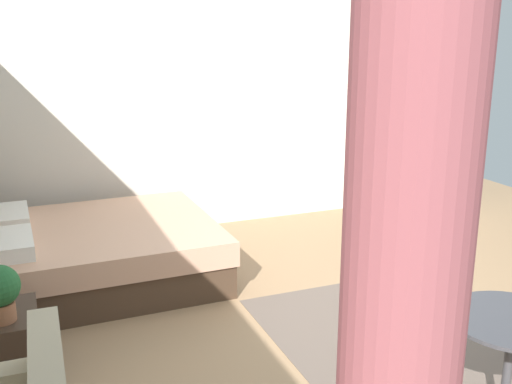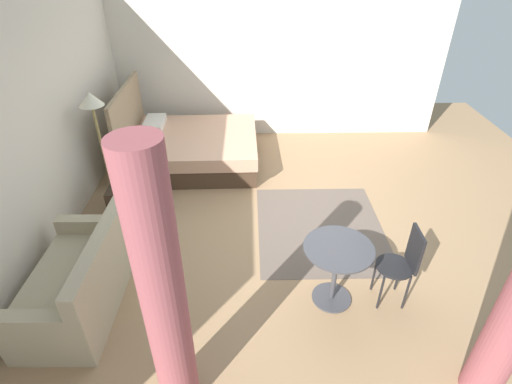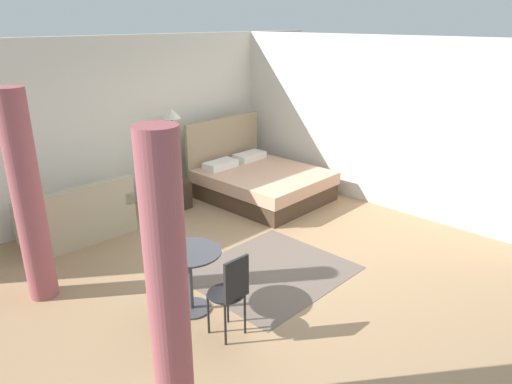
{
  "view_description": "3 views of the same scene",
  "coord_description": "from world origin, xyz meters",
  "px_view_note": "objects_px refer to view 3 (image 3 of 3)",
  "views": [
    {
      "loc": [
        -3.6,
        1.98,
        2.16
      ],
      "look_at": [
        0.8,
        0.23,
        0.87
      ],
      "focal_mm": 41.98,
      "sensor_mm": 36.0,
      "label": 1
    },
    {
      "loc": [
        -4.31,
        0.55,
        3.23
      ],
      "look_at": [
        -0.39,
        0.47,
        0.64
      ],
      "focal_mm": 27.49,
      "sensor_mm": 36.0,
      "label": 2
    },
    {
      "loc": [
        -4.11,
        -3.86,
        2.99
      ],
      "look_at": [
        0.24,
        0.38,
        0.73
      ],
      "focal_mm": 32.88,
      "sensor_mm": 36.0,
      "label": 3
    }
  ],
  "objects_px": {
    "potted_plant": "(165,173)",
    "cafe_chair_near_window": "(231,289)",
    "floor_lamp": "(172,124)",
    "balcony_table": "(190,269)",
    "couch": "(78,219)",
    "nightstand": "(172,196)",
    "bed": "(260,182)"
  },
  "relations": [
    {
      "from": "balcony_table",
      "to": "couch",
      "type": "bearing_deg",
      "value": 90.26
    },
    {
      "from": "bed",
      "to": "nightstand",
      "type": "bearing_deg",
      "value": 154.66
    },
    {
      "from": "potted_plant",
      "to": "floor_lamp",
      "type": "distance_m",
      "value": 0.86
    },
    {
      "from": "bed",
      "to": "cafe_chair_near_window",
      "type": "distance_m",
      "value": 3.92
    },
    {
      "from": "nightstand",
      "to": "potted_plant",
      "type": "bearing_deg",
      "value": -177.09
    },
    {
      "from": "couch",
      "to": "potted_plant",
      "type": "relative_size",
      "value": 4.18
    },
    {
      "from": "nightstand",
      "to": "potted_plant",
      "type": "distance_m",
      "value": 0.44
    },
    {
      "from": "bed",
      "to": "balcony_table",
      "type": "relative_size",
      "value": 2.92
    },
    {
      "from": "balcony_table",
      "to": "floor_lamp",
      "type": "bearing_deg",
      "value": 55.97
    },
    {
      "from": "potted_plant",
      "to": "cafe_chair_near_window",
      "type": "height_order",
      "value": "cafe_chair_near_window"
    },
    {
      "from": "nightstand",
      "to": "balcony_table",
      "type": "distance_m",
      "value": 2.98
    },
    {
      "from": "nightstand",
      "to": "cafe_chair_near_window",
      "type": "relative_size",
      "value": 0.59
    },
    {
      "from": "nightstand",
      "to": "balcony_table",
      "type": "height_order",
      "value": "balcony_table"
    },
    {
      "from": "balcony_table",
      "to": "nightstand",
      "type": "bearing_deg",
      "value": 57.72
    },
    {
      "from": "couch",
      "to": "balcony_table",
      "type": "distance_m",
      "value": 2.58
    },
    {
      "from": "bed",
      "to": "nightstand",
      "type": "height_order",
      "value": "bed"
    },
    {
      "from": "floor_lamp",
      "to": "cafe_chair_near_window",
      "type": "xyz_separation_m",
      "value": [
        -1.92,
        -3.48,
        -0.79
      ]
    },
    {
      "from": "cafe_chair_near_window",
      "to": "couch",
      "type": "bearing_deg",
      "value": 89.96
    },
    {
      "from": "balcony_table",
      "to": "cafe_chair_near_window",
      "type": "relative_size",
      "value": 0.79
    },
    {
      "from": "couch",
      "to": "cafe_chair_near_window",
      "type": "distance_m",
      "value": 3.25
    },
    {
      "from": "potted_plant",
      "to": "cafe_chair_near_window",
      "type": "xyz_separation_m",
      "value": [
        -1.5,
        -3.16,
        -0.12
      ]
    },
    {
      "from": "couch",
      "to": "balcony_table",
      "type": "relative_size",
      "value": 2.08
    },
    {
      "from": "bed",
      "to": "floor_lamp",
      "type": "height_order",
      "value": "floor_lamp"
    },
    {
      "from": "bed",
      "to": "balcony_table",
      "type": "distance_m",
      "value": 3.52
    },
    {
      "from": "nightstand",
      "to": "potted_plant",
      "type": "height_order",
      "value": "potted_plant"
    },
    {
      "from": "nightstand",
      "to": "cafe_chair_near_window",
      "type": "bearing_deg",
      "value": -116.76
    },
    {
      "from": "floor_lamp",
      "to": "balcony_table",
      "type": "xyz_separation_m",
      "value": [
        -1.91,
        -2.82,
        -0.84
      ]
    },
    {
      "from": "floor_lamp",
      "to": "balcony_table",
      "type": "height_order",
      "value": "floor_lamp"
    },
    {
      "from": "couch",
      "to": "potted_plant",
      "type": "xyz_separation_m",
      "value": [
        1.49,
        -0.08,
        0.37
      ]
    },
    {
      "from": "bed",
      "to": "couch",
      "type": "distance_m",
      "value": 3.1
    },
    {
      "from": "floor_lamp",
      "to": "bed",
      "type": "bearing_deg",
      "value": -42.17
    },
    {
      "from": "floor_lamp",
      "to": "cafe_chair_near_window",
      "type": "bearing_deg",
      "value": -118.87
    }
  ]
}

